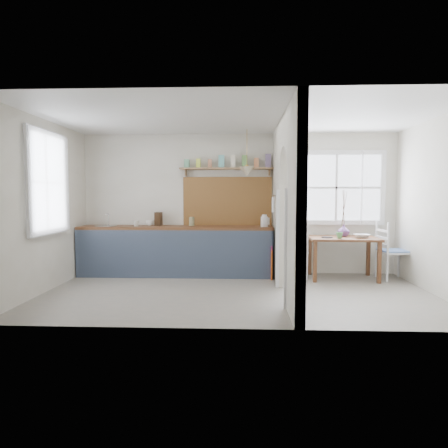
{
  "coord_description": "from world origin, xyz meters",
  "views": [
    {
      "loc": [
        0.06,
        -5.88,
        1.46
      ],
      "look_at": [
        -0.21,
        0.21,
        1.02
      ],
      "focal_mm": 32.0,
      "sensor_mm": 36.0,
      "label": 1
    }
  ],
  "objects_px": {
    "chair_left": "(292,250)",
    "kettle": "(264,221)",
    "chair_right": "(393,251)",
    "vase": "(344,230)",
    "dining_table": "(343,258)"
  },
  "relations": [
    {
      "from": "chair_left",
      "to": "kettle",
      "type": "xyz_separation_m",
      "value": [
        -0.49,
        0.08,
        0.52
      ]
    },
    {
      "from": "chair_right",
      "to": "kettle",
      "type": "xyz_separation_m",
      "value": [
        -2.23,
        0.17,
        0.5
      ]
    },
    {
      "from": "kettle",
      "to": "vase",
      "type": "height_order",
      "value": "kettle"
    },
    {
      "from": "dining_table",
      "to": "chair_right",
      "type": "xyz_separation_m",
      "value": [
        0.86,
        -0.02,
        0.14
      ]
    },
    {
      "from": "dining_table",
      "to": "chair_left",
      "type": "distance_m",
      "value": 0.88
    },
    {
      "from": "vase",
      "to": "chair_right",
      "type": "bearing_deg",
      "value": -11.65
    },
    {
      "from": "dining_table",
      "to": "chair_right",
      "type": "height_order",
      "value": "chair_right"
    },
    {
      "from": "vase",
      "to": "kettle",
      "type": "bearing_deg",
      "value": -179.98
    },
    {
      "from": "chair_left",
      "to": "chair_right",
      "type": "distance_m",
      "value": 1.74
    },
    {
      "from": "kettle",
      "to": "vase",
      "type": "distance_m",
      "value": 1.42
    },
    {
      "from": "chair_left",
      "to": "kettle",
      "type": "bearing_deg",
      "value": -110.82
    },
    {
      "from": "dining_table",
      "to": "chair_left",
      "type": "xyz_separation_m",
      "value": [
        -0.87,
        0.08,
        0.12
      ]
    },
    {
      "from": "kettle",
      "to": "chair_right",
      "type": "bearing_deg",
      "value": -16.19
    },
    {
      "from": "chair_right",
      "to": "kettle",
      "type": "relative_size",
      "value": 4.7
    },
    {
      "from": "kettle",
      "to": "chair_left",
      "type": "bearing_deg",
      "value": -20.64
    }
  ]
}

